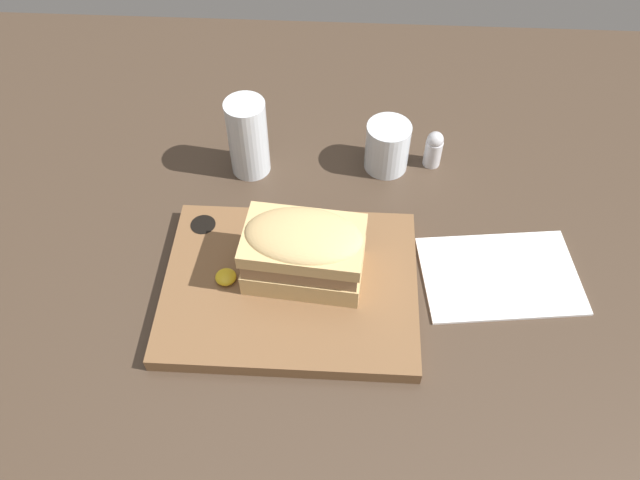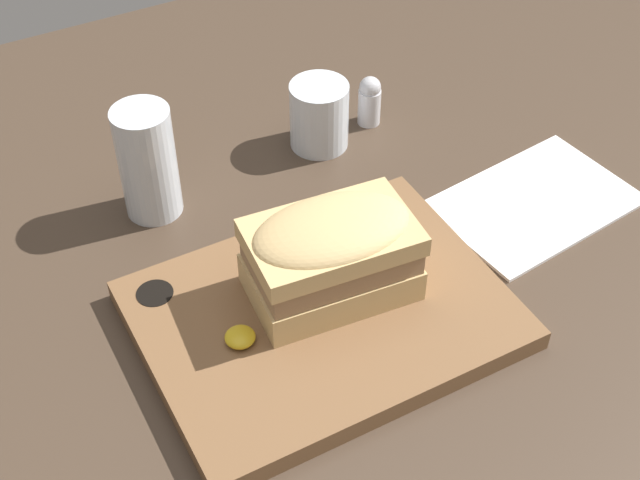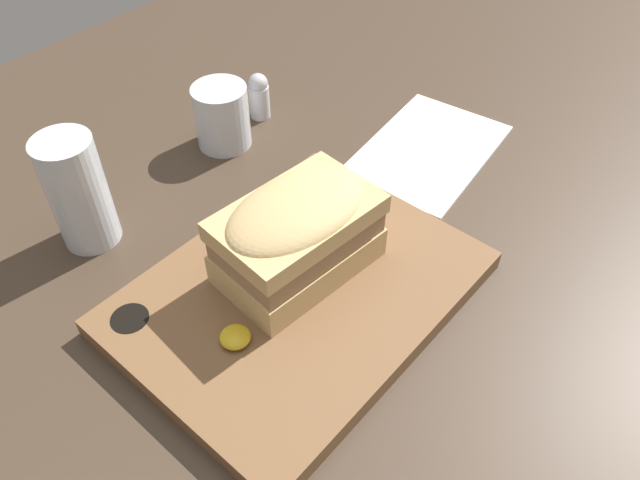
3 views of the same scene
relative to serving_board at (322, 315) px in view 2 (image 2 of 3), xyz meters
The scene contains 8 objects.
dining_table 6.40cm from the serving_board, 108.45° to the left, with size 192.19×118.25×2.00cm.
serving_board is the anchor object (origin of this frame).
sandwich 6.55cm from the serving_board, 40.26° to the left, with size 16.12×10.84×9.26cm.
mustard_dollop 8.63cm from the serving_board, behind, with size 2.82×2.82×1.13cm.
water_glass 24.85cm from the serving_board, 109.35° to the left, with size 6.11×6.11×12.86cm.
wine_glass 28.19cm from the serving_board, 62.02° to the left, with size 6.86×6.86×8.03cm.
napkin 29.00cm from the serving_board, ahead, with size 22.85×16.64×0.40cm.
salt_shaker 32.87cm from the serving_board, 51.36° to the left, with size 2.74×2.74×6.33cm.
Camera 2 is at (-25.02, -55.02, 66.61)cm, focal length 50.00 mm.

